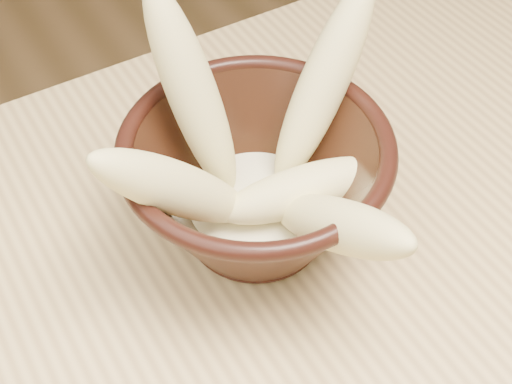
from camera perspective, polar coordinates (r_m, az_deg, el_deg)
bowl at (r=0.52m, az=0.00°, el=0.67°), size 0.20×0.20×0.11m
milk_puddle at (r=0.54m, az=0.00°, el=-1.21°), size 0.11×0.11×0.02m
banana_upright at (r=0.51m, az=-5.09°, el=7.84°), size 0.06×0.11×0.17m
banana_left at (r=0.48m, az=-6.35°, el=0.28°), size 0.13×0.04×0.14m
banana_right at (r=0.54m, az=5.38°, el=8.56°), size 0.13×0.08×0.16m
banana_across at (r=0.52m, az=3.71°, el=0.13°), size 0.13×0.06×0.05m
banana_front at (r=0.47m, az=6.53°, el=-2.63°), size 0.05×0.15×0.12m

